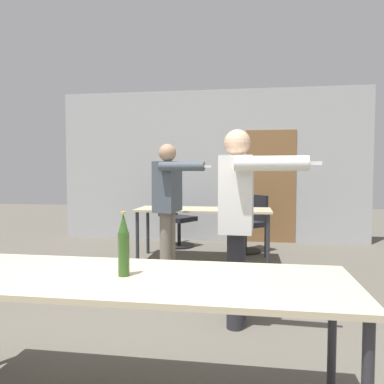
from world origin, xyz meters
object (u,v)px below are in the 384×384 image
person_near_casual (239,209)px  beer_bottle (124,246)px  office_chair_far_left (249,225)px  person_right_polo (169,197)px  office_chair_mid_tucked (176,221)px

person_near_casual → beer_bottle: (-0.57, -1.29, -0.07)m
office_chair_far_left → beer_bottle: 4.30m
person_near_casual → beer_bottle: person_near_casual is taller
person_right_polo → person_near_casual: (0.91, -1.43, 0.00)m
office_chair_mid_tucked → office_chair_far_left: bearing=110.5°
person_right_polo → beer_bottle: bearing=14.4°
person_near_casual → office_chair_mid_tucked: person_near_casual is taller
person_near_casual → person_right_polo: bearing=-145.1°
person_near_casual → office_chair_mid_tucked: (-1.16, 3.17, -0.54)m
person_right_polo → office_chair_far_left: (1.01, 1.50, -0.56)m
office_chair_far_left → beer_bottle: size_ratio=2.67×
person_near_casual → office_chair_far_left: (0.10, 2.93, -0.56)m
person_right_polo → office_chair_mid_tucked: (-0.25, 1.74, -0.54)m
office_chair_mid_tucked → office_chair_far_left: size_ratio=1.03×
person_near_casual → beer_bottle: size_ratio=4.84×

